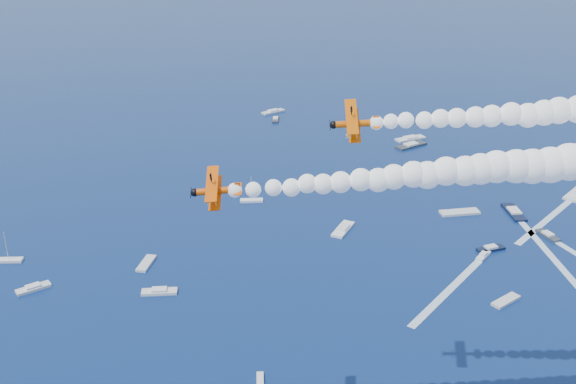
% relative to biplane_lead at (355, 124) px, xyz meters
% --- Properties ---
extents(biplane_lead, '(10.97, 12.40, 8.56)m').
position_rel_biplane_lead_xyz_m(biplane_lead, '(0.00, 0.00, 0.00)').
color(biplane_lead, '#D65504').
extents(biplane_trail, '(10.87, 12.08, 7.76)m').
position_rel_biplane_lead_xyz_m(biplane_trail, '(-15.52, -17.40, -7.36)').
color(biplane_trail, '#E54F04').
extents(smoke_trail_lead, '(68.09, 49.87, 11.42)m').
position_rel_biplane_lead_xyz_m(smoke_trail_lead, '(30.50, 12.34, 2.53)').
color(smoke_trail_lead, white).
extents(smoke_trail_trail, '(68.28, 54.93, 11.42)m').
position_rel_biplane_lead_xyz_m(smoke_trail_trail, '(14.18, -3.25, -4.83)').
color(smoke_trail_trail, white).
extents(spectator_boats, '(203.20, 170.53, 0.70)m').
position_rel_biplane_lead_xyz_m(spectator_boats, '(-10.57, 98.84, -57.91)').
color(spectator_boats, black).
rests_on(spectator_boats, ground).
extents(boat_wakes, '(56.38, 87.81, 0.04)m').
position_rel_biplane_lead_xyz_m(boat_wakes, '(27.21, 78.09, -58.23)').
color(boat_wakes, white).
rests_on(boat_wakes, ground).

